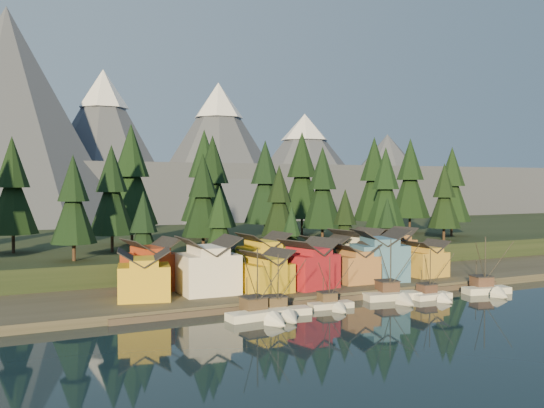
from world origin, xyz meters
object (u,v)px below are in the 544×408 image
boat_2 (282,305)px  boat_3 (333,298)px  house_back_0 (150,263)px  boat_5 (435,289)px  boat_4 (396,288)px  house_front_1 (208,264)px  house_back_1 (213,265)px  house_front_0 (144,273)px  boat_6 (490,282)px  boat_1 (263,306)px

boat_2 → boat_3: (10.62, 1.49, -0.05)m
house_back_0 → boat_5: bearing=-36.0°
boat_4 → house_front_1: 34.56m
boat_5 → house_back_1: size_ratio=1.28×
boat_5 → house_front_0: 52.83m
boat_2 → house_front_1: bearing=116.2°
boat_2 → boat_4: bearing=12.4°
boat_6 → boat_1: bearing=-167.6°
house_front_1 → house_back_0: (-8.58, 7.85, -0.34)m
boat_2 → house_back_0: 29.51m
boat_2 → boat_4: 24.90m
boat_6 → house_back_1: bearing=164.7°
house_front_1 → house_back_0: house_front_1 is taller
boat_3 → house_back_1: size_ratio=1.24×
boat_3 → house_front_0: bearing=157.4°
house_back_1 → house_front_0: bearing=-151.0°
house_front_1 → house_back_0: size_ratio=1.04×
boat_4 → boat_3: bearing=-166.3°
boat_1 → boat_4: bearing=2.5°
house_front_1 → boat_4: bearing=-23.4°
boat_2 → boat_4: size_ratio=0.93×
boat_2 → house_front_0: bearing=143.8°
house_back_0 → boat_4: bearing=-37.5°
boat_6 → house_back_1: boat_6 is taller
boat_3 → boat_5: size_ratio=0.97×
boat_4 → house_front_1: size_ratio=1.21×
boat_3 → boat_4: boat_4 is taller
house_front_0 → house_back_1: 17.21m
house_back_0 → boat_3: bearing=-50.8°
house_back_1 → boat_4: bearing=-34.6°
boat_3 → house_back_0: size_ratio=0.99×
boat_2 → boat_6: bearing=5.9°
boat_2 → boat_5: bearing=6.6°
boat_2 → boat_3: boat_2 is taller
boat_4 → boat_1: bearing=-164.0°
house_front_0 → house_back_0: size_ratio=1.04×
house_front_0 → house_back_1: house_front_0 is taller
boat_4 → boat_5: bearing=-10.2°
boat_5 → boat_6: 13.24m
boat_1 → house_back_0: house_back_0 is taller
house_front_0 → house_back_1: bearing=39.3°
boat_5 → boat_1: bearing=-177.4°
boat_1 → boat_6: 48.81m
house_front_1 → house_back_0: 11.64m
boat_1 → boat_3: size_ratio=1.26×
boat_2 → house_front_1: 19.00m
boat_2 → boat_4: (24.76, 2.64, 0.35)m
boat_4 → boat_5: 7.53m
boat_4 → boat_5: (7.10, -2.48, -0.29)m
boat_6 → house_front_0: (-63.24, 17.06, 3.59)m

